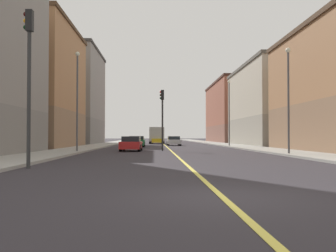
{
  "coord_description": "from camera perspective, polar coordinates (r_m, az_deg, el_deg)",
  "views": [
    {
      "loc": [
        -1.51,
        -8.97,
        1.36
      ],
      "look_at": [
        -0.07,
        34.07,
        2.41
      ],
      "focal_mm": 43.2,
      "sensor_mm": 36.0,
      "label": 1
    }
  ],
  "objects": [
    {
      "name": "car_red",
      "position": [
        36.24,
        -5.21,
        -2.52
      ],
      "size": [
        1.91,
        4.43,
        1.31
      ],
      "color": "red",
      "rests_on": "ground"
    },
    {
      "name": "box_truck",
      "position": [
        70.34,
        -1.61,
        -1.24
      ],
      "size": [
        2.59,
        7.03,
        2.83
      ],
      "color": "maroon",
      "rests_on": "ground"
    },
    {
      "name": "building_left_far",
      "position": [
        85.2,
        9.4,
        1.89
      ],
      "size": [
        9.1,
        26.18,
        12.42
      ],
      "color": "brown",
      "rests_on": "ground"
    },
    {
      "name": "car_yellow",
      "position": [
        68.82,
        -1.58,
        -1.98
      ],
      "size": [
        1.91,
        4.49,
        1.33
      ],
      "color": "gold",
      "rests_on": "ground"
    },
    {
      "name": "street_lamp_right_near",
      "position": [
        33.69,
        -12.68,
        4.77
      ],
      "size": [
        0.36,
        0.36,
        8.06
      ],
      "color": "#4C4C51",
      "rests_on": "ground"
    },
    {
      "name": "street_lamp_left_near",
      "position": [
        29.31,
        16.63,
        4.97
      ],
      "size": [
        0.36,
        0.36,
        7.34
      ],
      "color": "#4C4C51",
      "rests_on": "ground"
    },
    {
      "name": "car_green",
      "position": [
        49.48,
        -4.43,
        -2.2
      ],
      "size": [
        1.98,
        4.35,
        1.33
      ],
      "color": "#1E6B38",
      "rests_on": "ground"
    },
    {
      "name": "building_right_distant",
      "position": [
        68.98,
        -13.39,
        3.97
      ],
      "size": [
        9.1,
        17.73,
        15.52
      ],
      "color": "slate",
      "rests_on": "ground"
    },
    {
      "name": "building_right_midblock",
      "position": [
        48.49,
        -18.39,
        5.32
      ],
      "size": [
        9.1,
        17.31,
        13.93
      ],
      "color": "#8F6B4F",
      "rests_on": "ground"
    },
    {
      "name": "traffic_light_right_near",
      "position": [
        18.11,
        -19.05,
        7.91
      ],
      "size": [
        0.4,
        0.32,
        6.67
      ],
      "color": "#2D2D2D",
      "rests_on": "ground"
    },
    {
      "name": "street_lamp_left_far",
      "position": [
        50.8,
        8.63,
        2.71
      ],
      "size": [
        0.36,
        0.36,
        8.11
      ],
      "color": "#4C4C51",
      "rests_on": "ground"
    },
    {
      "name": "traffic_light_median_far",
      "position": [
        37.07,
        -0.82,
        2.12
      ],
      "size": [
        0.4,
        0.32,
        5.57
      ],
      "color": "#2D2D2D",
      "rests_on": "ground"
    },
    {
      "name": "lane_center_stripe",
      "position": [
        58.0,
        -0.43,
        -2.73
      ],
      "size": [
        0.16,
        154.0,
        0.01
      ],
      "primitive_type": "cube",
      "color": "#E5D14C",
      "rests_on": "ground"
    },
    {
      "name": "building_left_mid",
      "position": [
        58.9,
        14.58,
        2.81
      ],
      "size": [
        9.1,
        21.69,
        11.24
      ],
      "color": "#9D9688",
      "rests_on": "ground"
    },
    {
      "name": "sidewalk_right",
      "position": [
        58.46,
        -9.28,
        -2.64
      ],
      "size": [
        3.62,
        168.0,
        0.15
      ],
      "primitive_type": "cube",
      "color": "#9E9B93",
      "rests_on": "ground"
    },
    {
      "name": "sidewalk_left",
      "position": [
        58.92,
        8.35,
        -2.63
      ],
      "size": [
        3.62,
        168.0,
        0.15
      ],
      "primitive_type": "cube",
      "color": "#9E9B93",
      "rests_on": "ground"
    },
    {
      "name": "car_silver",
      "position": [
        56.75,
        0.82,
        -2.13
      ],
      "size": [
        1.95,
        4.44,
        1.3
      ],
      "color": "silver",
      "rests_on": "ground"
    },
    {
      "name": "ground_plane",
      "position": [
        9.19,
        7.65,
        -9.91
      ],
      "size": [
        400.0,
        400.0,
        0.0
      ],
      "primitive_type": "plane",
      "color": "#2F2B30",
      "rests_on": "ground"
    }
  ]
}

